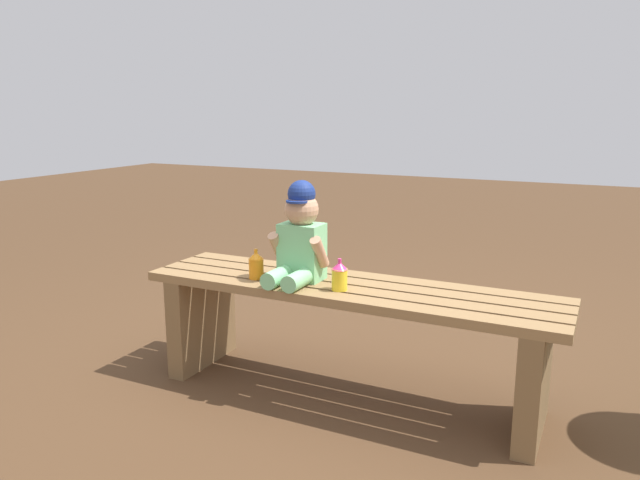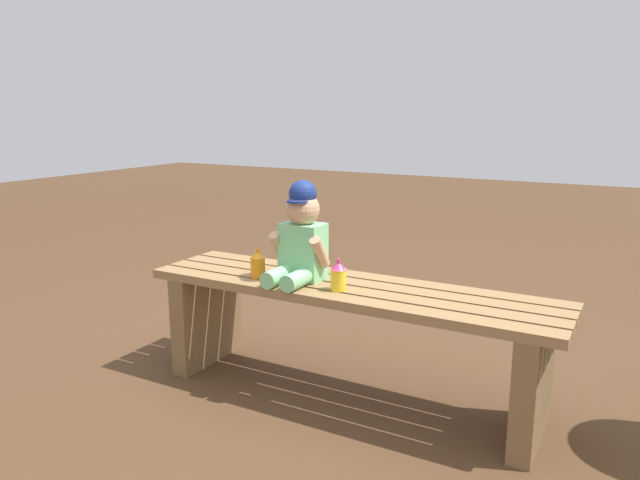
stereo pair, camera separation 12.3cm
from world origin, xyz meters
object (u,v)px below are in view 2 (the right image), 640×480
at_px(sippy_cup_left, 258,264).
at_px(sippy_cup_right, 339,276).
at_px(child_figure, 301,237).
at_px(park_bench, 348,321).

height_order(sippy_cup_left, sippy_cup_right, same).
bearing_deg(sippy_cup_right, child_figure, 164.45).
bearing_deg(sippy_cup_left, sippy_cup_right, 0.00).
xyz_separation_m(park_bench, sippy_cup_right, (0.00, -0.09, 0.21)).
relative_size(park_bench, sippy_cup_left, 13.54).
xyz_separation_m(park_bench, sippy_cup_left, (-0.37, -0.09, 0.21)).
distance_m(sippy_cup_left, sippy_cup_right, 0.37).
bearing_deg(sippy_cup_left, park_bench, 12.91).
height_order(park_bench, sippy_cup_right, sippy_cup_right).
relative_size(child_figure, sippy_cup_right, 3.26).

